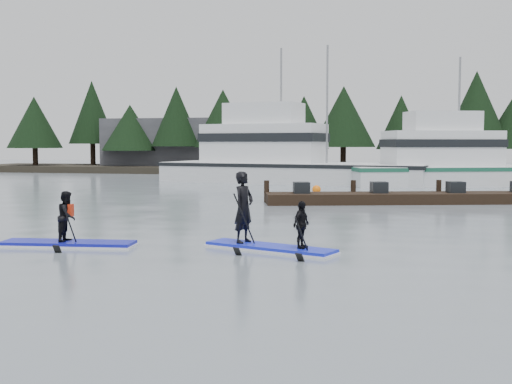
% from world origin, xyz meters
% --- Properties ---
extents(ground, '(160.00, 160.00, 0.00)m').
position_xyz_m(ground, '(0.00, 0.00, 0.00)').
color(ground, slate).
rests_on(ground, ground).
extents(far_shore, '(70.00, 8.00, 0.60)m').
position_xyz_m(far_shore, '(0.00, 42.00, 0.30)').
color(far_shore, '#2D281E').
rests_on(far_shore, ground).
extents(treeline, '(60.00, 4.00, 8.00)m').
position_xyz_m(treeline, '(0.00, 42.00, 0.00)').
color(treeline, black).
rests_on(treeline, ground).
extents(waterfront_building, '(18.00, 6.00, 5.00)m').
position_xyz_m(waterfront_building, '(-14.00, 44.00, 2.50)').
color(waterfront_building, '#4C4C51').
rests_on(waterfront_building, ground).
extents(fishing_boat_large, '(19.09, 8.56, 10.32)m').
position_xyz_m(fishing_boat_large, '(-3.22, 29.39, 0.79)').
color(fishing_boat_large, silver).
rests_on(fishing_boat_large, ground).
extents(fishing_boat_medium, '(16.29, 9.51, 9.18)m').
position_xyz_m(fishing_boat_medium, '(8.47, 28.77, 0.66)').
color(fishing_boat_medium, silver).
rests_on(fishing_boat_medium, ground).
extents(floating_dock, '(14.11, 5.67, 0.47)m').
position_xyz_m(floating_dock, '(5.59, 15.30, 0.24)').
color(floating_dock, black).
rests_on(floating_dock, ground).
extents(buoy_b, '(0.48, 0.48, 0.48)m').
position_xyz_m(buoy_b, '(0.07, 20.84, 0.00)').
color(buoy_b, orange).
rests_on(buoy_b, ground).
extents(paddleboard_solo, '(3.56, 1.26, 1.87)m').
position_xyz_m(paddleboard_solo, '(-3.87, 0.74, 0.45)').
color(paddleboard_solo, '#1115A6').
rests_on(paddleboard_solo, ground).
extents(paddleboard_duo, '(3.54, 1.98, 2.46)m').
position_xyz_m(paddleboard_duo, '(1.23, 1.38, 0.67)').
color(paddleboard_duo, '#1624D5').
rests_on(paddleboard_duo, ground).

